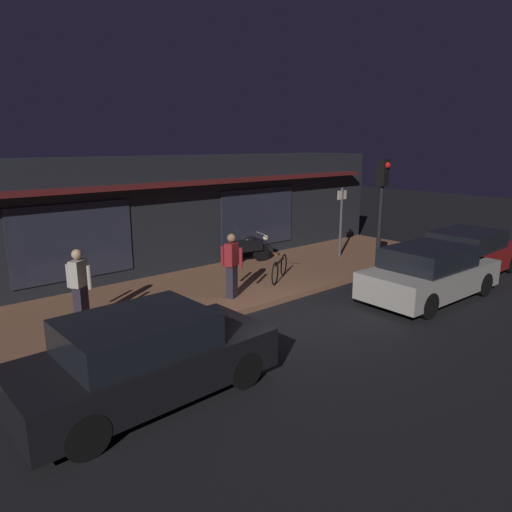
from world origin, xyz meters
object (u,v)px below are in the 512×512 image
Objects in this scene: person_bystander at (232,264)px; traffic_light_pole at (381,202)px; bicycle_parked at (280,268)px; parked_car_near at (144,358)px; sign_post at (341,218)px; parked_car_far at (429,273)px; person_photographer at (80,285)px; parked_car_across at (467,254)px; motorcycle at (248,248)px.

traffic_light_pole is at bearing -25.62° from person_bystander.
parked_car_near is at bearing -152.32° from bicycle_parked.
traffic_light_pole is (3.71, -1.78, 1.45)m from person_bystander.
parked_car_far is (-1.49, -4.20, -0.81)m from sign_post.
person_photographer is 3.65m from person_bystander.
parked_car_across is (10.65, -3.45, -0.32)m from person_photographer.
parked_car_far is at bearing -58.44° from bicycle_parked.
person_bystander is at bearing 143.08° from parked_car_far.
sign_post is at bearing 11.64° from bicycle_parked.
bicycle_parked is 3.36m from traffic_light_pole.
person_photographer is 1.00× the size of person_bystander.
sign_post is 4.53m from parked_car_far.
sign_post reaches higher than motorcycle.
person_photographer is 8.62m from parked_car_far.
bicycle_parked is at bearing -105.45° from motorcycle.
traffic_light_pole reaches higher than person_bystander.
parked_car_across is at bearing -68.97° from sign_post.
parked_car_near is at bearing -179.83° from parked_car_across.
motorcycle is at bearing 38.99° from parked_car_near.
sign_post is 0.67× the size of traffic_light_pole.
parked_car_across is at bearing -17.96° from person_photographer.
parked_car_far is 1.00× the size of parked_car_across.
person_photographer is at bearing 85.00° from parked_car_near.
motorcycle is at bearing 105.19° from parked_car_far.
person_bystander is at bearing 154.38° from traffic_light_pole.
parked_car_across is (5.07, -3.05, 0.20)m from bicycle_parked.
person_photographer is 0.40× the size of parked_car_near.
person_photographer is (-6.18, -1.76, 0.38)m from motorcycle.
parked_car_near is (-0.30, -3.48, -0.32)m from person_photographer.
person_bystander reaches higher than bicycle_parked.
motorcycle reaches higher than bicycle_parked.
parked_car_across is (1.46, -3.80, -0.81)m from sign_post.
motorcycle is at bearing 43.90° from person_bystander.
parked_car_near and parked_car_far have the same top height.
person_bystander is at bearing -170.16° from bicycle_parked.
motorcycle is 2.24m from bicycle_parked.
sign_post is at bearing -25.14° from motorcycle.
sign_post is 0.58× the size of parked_car_near.
parked_car_far is at bearing -36.92° from person_bystander.
sign_post is (9.19, 0.35, 0.48)m from person_photographer.
traffic_light_pole is 2.25m from parked_car_far.
person_photographer is 0.70× the size of sign_post.
person_photographer reaches higher than parked_car_far.
bicycle_parked is at bearing -4.08° from person_photographer.
parked_car_across is (3.37, -0.93, -1.77)m from traffic_light_pole.
parked_car_far is 2.98m from parked_car_across.
person_bystander is 0.40× the size of parked_car_across.
bicycle_parked is at bearing 148.95° from parked_car_across.
bicycle_parked is 6.65m from parked_car_near.
motorcycle is 1.18× the size of bicycle_parked.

